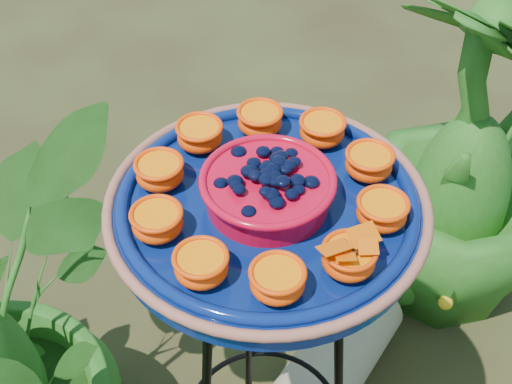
# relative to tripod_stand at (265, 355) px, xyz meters

# --- Properties ---
(tripod_stand) EXTENTS (0.44, 0.44, 0.99)m
(tripod_stand) POSITION_rel_tripod_stand_xyz_m (0.00, 0.00, 0.00)
(tripod_stand) COLOR black
(tripod_stand) RESTS_ON ground
(feeder_dish) EXTENTS (0.62, 0.62, 0.12)m
(feeder_dish) POSITION_rel_tripod_stand_xyz_m (0.00, -0.00, 0.43)
(feeder_dish) COLOR #071958
(feeder_dish) RESTS_ON tripod_stand
(driftwood_log) EXTENTS (0.63, 0.47, 0.20)m
(driftwood_log) POSITION_rel_tripod_stand_xyz_m (0.26, 0.14, -0.50)
(driftwood_log) COLOR gray
(driftwood_log) RESTS_ON ground
(shrub_back_right) EXTENTS (0.71, 0.71, 1.05)m
(shrub_back_right) POSITION_rel_tripod_stand_xyz_m (0.83, 0.34, -0.07)
(shrub_back_right) COLOR #235115
(shrub_back_right) RESTS_ON ground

